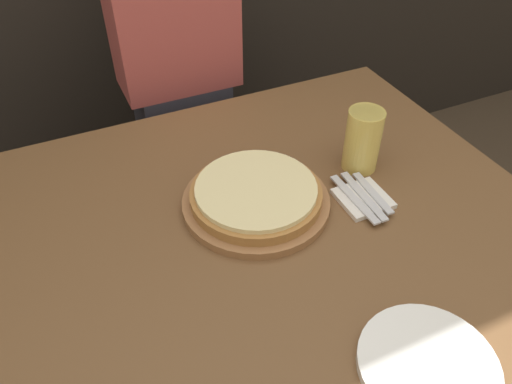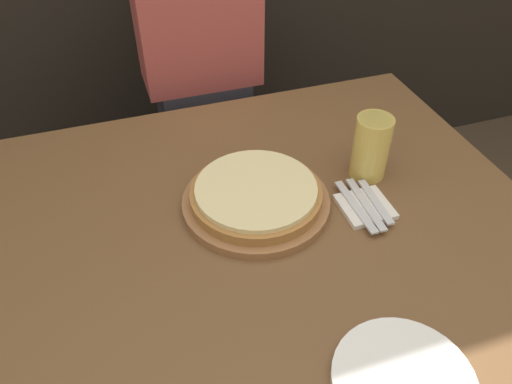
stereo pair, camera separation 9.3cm
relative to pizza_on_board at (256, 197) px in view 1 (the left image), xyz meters
name	(u,v)px [view 1 (the left image)]	position (x,y,z in m)	size (l,w,h in m)	color
dining_table	(266,328)	(-0.01, -0.08, -0.39)	(1.25, 1.09, 0.74)	brown
pizza_on_board	(256,197)	(0.00, 0.00, 0.00)	(0.33, 0.33, 0.06)	#99663D
beer_glass	(363,138)	(0.29, 0.02, 0.06)	(0.09, 0.09, 0.16)	#E5C65B
dinner_plate	(428,365)	(0.09, -0.48, -0.02)	(0.23, 0.23, 0.02)	white
napkin_stack	(363,199)	(0.23, -0.09, -0.02)	(0.11, 0.11, 0.01)	white
fork	(354,199)	(0.20, -0.09, -0.01)	(0.02, 0.18, 0.00)	silver
dinner_knife	(363,196)	(0.23, -0.09, -0.01)	(0.02, 0.18, 0.00)	silver
spoon	(373,193)	(0.25, -0.09, -0.01)	(0.02, 0.15, 0.00)	silver
diner_person	(181,100)	(0.03, 0.65, -0.11)	(0.36, 0.20, 1.33)	#33333D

